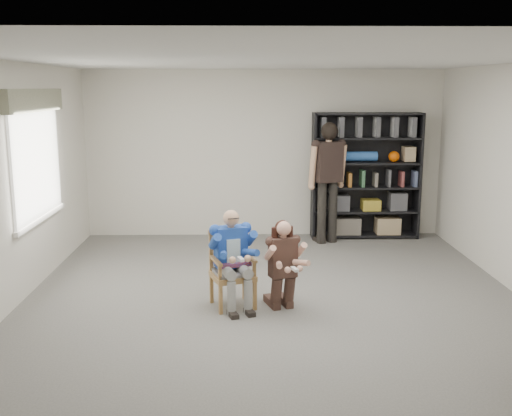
{
  "coord_description": "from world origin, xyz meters",
  "views": [
    {
      "loc": [
        -0.36,
        -6.59,
        2.5
      ],
      "look_at": [
        -0.2,
        0.6,
        1.05
      ],
      "focal_mm": 42.0,
      "sensor_mm": 36.0,
      "label": 1
    }
  ],
  "objects_px": {
    "armchair": "(233,270)",
    "kneeling_woman": "(284,265)",
    "bookshelf": "(366,176)",
    "seated_man": "(233,259)",
    "standing_man": "(328,184)"
  },
  "relations": [
    {
      "from": "armchair",
      "to": "seated_man",
      "type": "bearing_deg",
      "value": 0.0
    },
    {
      "from": "kneeling_woman",
      "to": "armchair",
      "type": "bearing_deg",
      "value": 150.27
    },
    {
      "from": "seated_man",
      "to": "bookshelf",
      "type": "height_order",
      "value": "bookshelf"
    },
    {
      "from": "seated_man",
      "to": "kneeling_woman",
      "type": "bearing_deg",
      "value": -29.73
    },
    {
      "from": "armchair",
      "to": "bookshelf",
      "type": "distance_m",
      "value": 3.97
    },
    {
      "from": "armchair",
      "to": "seated_man",
      "type": "distance_m",
      "value": 0.13
    },
    {
      "from": "kneeling_woman",
      "to": "bookshelf",
      "type": "distance_m",
      "value": 3.77
    },
    {
      "from": "armchair",
      "to": "kneeling_woman",
      "type": "xyz_separation_m",
      "value": [
        0.58,
        -0.12,
        0.08
      ]
    },
    {
      "from": "bookshelf",
      "to": "standing_man",
      "type": "bearing_deg",
      "value": -152.24
    },
    {
      "from": "seated_man",
      "to": "kneeling_woman",
      "type": "height_order",
      "value": "seated_man"
    },
    {
      "from": "armchair",
      "to": "kneeling_woman",
      "type": "relative_size",
      "value": 0.84
    },
    {
      "from": "armchair",
      "to": "kneeling_woman",
      "type": "distance_m",
      "value": 0.6
    },
    {
      "from": "seated_man",
      "to": "standing_man",
      "type": "height_order",
      "value": "standing_man"
    },
    {
      "from": "armchair",
      "to": "standing_man",
      "type": "xyz_separation_m",
      "value": [
        1.5,
        2.9,
        0.53
      ]
    },
    {
      "from": "seated_man",
      "to": "bookshelf",
      "type": "relative_size",
      "value": 0.55
    }
  ]
}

